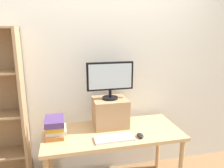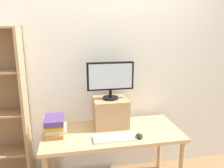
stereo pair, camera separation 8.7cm
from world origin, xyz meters
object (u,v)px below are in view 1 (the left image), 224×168
(riser_box, at_px, (110,112))
(computer_mouse, at_px, (140,135))
(computer_monitor, at_px, (110,78))
(keyboard, at_px, (114,138))
(desk, at_px, (112,138))
(book_stack, at_px, (55,127))

(riser_box, height_order, computer_mouse, riser_box)
(computer_monitor, height_order, computer_mouse, computer_monitor)
(computer_monitor, distance_m, keyboard, 0.62)
(desk, bearing_deg, riser_box, 86.36)
(riser_box, height_order, computer_monitor, computer_monitor)
(keyboard, height_order, computer_mouse, computer_mouse)
(riser_box, relative_size, keyboard, 0.94)
(book_stack, bearing_deg, riser_box, 11.75)
(desk, bearing_deg, computer_mouse, -38.88)
(desk, bearing_deg, book_stack, 177.33)
(keyboard, xyz_separation_m, book_stack, (-0.56, 0.20, 0.09))
(keyboard, height_order, book_stack, book_stack)
(riser_box, distance_m, book_stack, 0.61)
(riser_box, xyz_separation_m, computer_monitor, (-0.00, -0.00, 0.38))
(riser_box, distance_m, keyboard, 0.36)
(computer_monitor, relative_size, book_stack, 1.91)
(computer_mouse, bearing_deg, keyboard, 176.75)
(computer_mouse, bearing_deg, computer_monitor, 123.87)
(computer_monitor, distance_m, computer_mouse, 0.66)
(riser_box, distance_m, computer_mouse, 0.43)
(keyboard, distance_m, computer_mouse, 0.26)
(computer_monitor, xyz_separation_m, keyboard, (-0.03, -0.33, -0.53))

